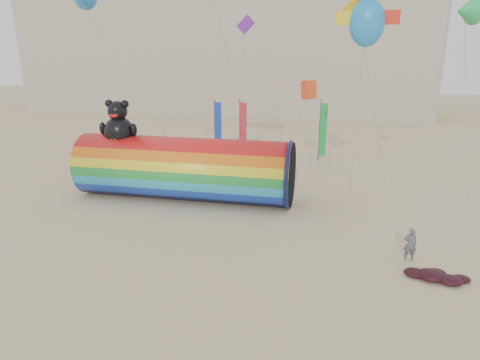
% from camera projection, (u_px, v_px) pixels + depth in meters
% --- Properties ---
extents(ground, '(160.00, 160.00, 0.00)m').
position_uv_depth(ground, '(225.00, 231.00, 22.61)').
color(ground, '#CCB58C').
rests_on(ground, ground).
extents(hotel_building, '(60.40, 15.40, 20.60)m').
position_uv_depth(hotel_building, '(223.00, 42.00, 64.97)').
color(hotel_building, '#B7AD99').
rests_on(hotel_building, ground).
extents(windsock_assembly, '(13.63, 4.15, 6.28)m').
position_uv_depth(windsock_assembly, '(184.00, 167.00, 26.98)').
color(windsock_assembly, red).
rests_on(windsock_assembly, ground).
extents(kite_handler, '(0.57, 0.38, 1.55)m').
position_uv_depth(kite_handler, '(410.00, 244.00, 19.27)').
color(kite_handler, '#525259').
rests_on(kite_handler, ground).
extents(fabric_bundle, '(2.62, 1.35, 0.41)m').
position_uv_depth(fabric_bundle, '(436.00, 276.00, 17.76)').
color(fabric_bundle, '#3A0A14').
rests_on(fabric_bundle, ground).
extents(festival_banners, '(9.53, 1.36, 5.20)m').
position_uv_depth(festival_banners, '(260.00, 129.00, 36.65)').
color(festival_banners, '#59595E').
rests_on(festival_banners, ground).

